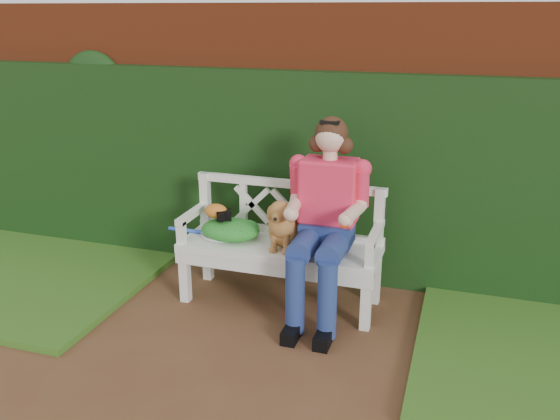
% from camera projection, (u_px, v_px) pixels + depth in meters
% --- Properties ---
extents(ground, '(60.00, 60.00, 0.00)m').
position_uv_depth(ground, '(220.00, 380.00, 3.63)').
color(ground, '#58321D').
extents(brick_wall, '(10.00, 0.30, 2.20)m').
position_uv_depth(brick_wall, '(306.00, 141.00, 4.98)').
color(brick_wall, maroon).
rests_on(brick_wall, ground).
extents(ivy_hedge, '(10.00, 0.18, 1.70)m').
position_uv_depth(ivy_hedge, '(298.00, 176.00, 4.87)').
color(ivy_hedge, '#163810').
rests_on(ivy_hedge, ground).
extents(grass_left, '(2.60, 2.00, 0.05)m').
position_uv_depth(grass_left, '(7.00, 268.00, 5.13)').
color(grass_left, '#27501D').
rests_on(grass_left, ground).
extents(garden_bench, '(1.64, 0.78, 0.48)m').
position_uv_depth(garden_bench, '(280.00, 273.00, 4.52)').
color(garden_bench, white).
rests_on(garden_bench, ground).
extents(seated_woman, '(0.78, 0.94, 1.45)m').
position_uv_depth(seated_woman, '(327.00, 219.00, 4.24)').
color(seated_woman, '#EB2747').
rests_on(seated_woman, ground).
extents(dog, '(0.32, 0.39, 0.39)m').
position_uv_depth(dog, '(284.00, 222.00, 4.32)').
color(dog, brown).
rests_on(dog, garden_bench).
extents(tennis_racket, '(0.71, 0.43, 0.03)m').
position_uv_depth(tennis_racket, '(219.00, 234.00, 4.59)').
color(tennis_racket, silver).
rests_on(tennis_racket, garden_bench).
extents(green_bag, '(0.55, 0.49, 0.16)m').
position_uv_depth(green_bag, '(230.00, 229.00, 4.52)').
color(green_bag, '#277C1C').
rests_on(green_bag, garden_bench).
extents(camera_item, '(0.14, 0.12, 0.07)m').
position_uv_depth(camera_item, '(224.00, 215.00, 4.49)').
color(camera_item, black).
rests_on(camera_item, green_bag).
extents(baseball_glove, '(0.21, 0.17, 0.11)m').
position_uv_depth(baseball_glove, '(216.00, 211.00, 4.51)').
color(baseball_glove, orange).
rests_on(baseball_glove, green_bag).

